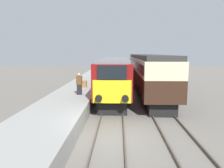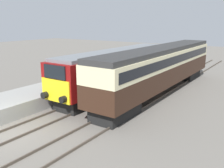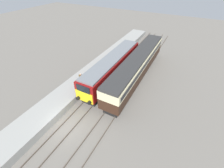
{
  "view_description": "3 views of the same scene",
  "coord_description": "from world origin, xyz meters",
  "px_view_note": "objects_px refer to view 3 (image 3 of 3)",
  "views": [
    {
      "loc": [
        0.42,
        -10.21,
        4.21
      ],
      "look_at": [
        0.0,
        3.62,
        2.25
      ],
      "focal_mm": 35.0,
      "sensor_mm": 36.0,
      "label": 1
    },
    {
      "loc": [
        11.85,
        -7.27,
        6.13
      ],
      "look_at": [
        1.7,
        7.62,
        1.6
      ],
      "focal_mm": 40.0,
      "sensor_mm": 36.0,
      "label": 2
    },
    {
      "loc": [
        9.29,
        -6.77,
        14.09
      ],
      "look_at": [
        1.7,
        7.62,
        1.6
      ],
      "focal_mm": 24.0,
      "sensor_mm": 36.0,
      "label": 3
    }
  ],
  "objects_px": {
    "passenger_carriage": "(138,65)",
    "person_on_platform": "(81,79)",
    "luggage_crate": "(94,69)",
    "locomotive": "(113,66)"
  },
  "relations": [
    {
      "from": "locomotive",
      "to": "person_on_platform",
      "type": "height_order",
      "value": "locomotive"
    },
    {
      "from": "person_on_platform",
      "to": "luggage_crate",
      "type": "xyz_separation_m",
      "value": [
        -0.33,
        3.68,
        -0.53
      ]
    },
    {
      "from": "person_on_platform",
      "to": "luggage_crate",
      "type": "bearing_deg",
      "value": 95.17
    },
    {
      "from": "passenger_carriage",
      "to": "person_on_platform",
      "type": "relative_size",
      "value": 11.29
    },
    {
      "from": "locomotive",
      "to": "luggage_crate",
      "type": "distance_m",
      "value": 3.22
    },
    {
      "from": "locomotive",
      "to": "person_on_platform",
      "type": "relative_size",
      "value": 9.23
    },
    {
      "from": "locomotive",
      "to": "luggage_crate",
      "type": "xyz_separation_m",
      "value": [
        -2.96,
        -0.97,
        -0.81
      ]
    },
    {
      "from": "person_on_platform",
      "to": "luggage_crate",
      "type": "height_order",
      "value": "person_on_platform"
    },
    {
      "from": "locomotive",
      "to": "luggage_crate",
      "type": "relative_size",
      "value": 22.05
    },
    {
      "from": "passenger_carriage",
      "to": "person_on_platform",
      "type": "height_order",
      "value": "passenger_carriage"
    }
  ]
}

